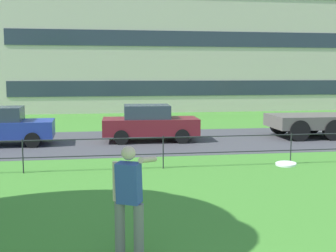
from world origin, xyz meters
TOP-DOWN VIEW (x-y plane):
  - street_strip at (0.00, 16.60)m, footprint 80.00×6.93m
  - park_fence at (0.00, 11.28)m, footprint 32.67×0.04m
  - person_thrower at (-1.41, 5.10)m, footprint 0.75×0.68m
  - frisbee at (0.59, 3.88)m, footprint 0.38×0.38m
  - car_blue_far_left at (-5.80, 16.43)m, footprint 4.06×1.93m
  - car_maroon_left at (0.18, 16.63)m, footprint 4.06×1.94m
  - apartment_building_background at (7.43, 37.62)m, footprint 37.64×16.09m

SIDE VIEW (x-z plane):
  - street_strip at x=0.00m, z-range 0.00..0.01m
  - park_fence at x=0.00m, z-range 0.17..1.17m
  - car_blue_far_left at x=-5.80m, z-range 0.01..1.55m
  - car_maroon_left at x=0.18m, z-range 0.01..1.55m
  - person_thrower at x=-1.41m, z-range 0.07..1.84m
  - frisbee at x=0.59m, z-range 1.66..1.70m
  - apartment_building_background at x=7.43m, z-range 0.00..18.18m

